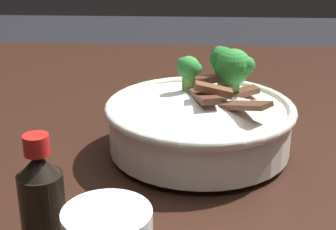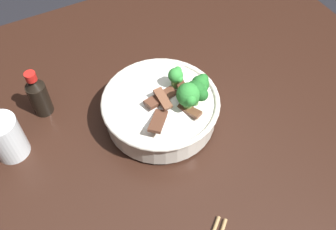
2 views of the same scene
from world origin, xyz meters
The scene contains 4 objects.
dining_table centered at (0.00, 0.00, 0.67)m, with size 1.24×1.00×0.78m.
rice_bowl centered at (-0.14, -0.09, 0.82)m, with size 0.24×0.24×0.13m.
drinking_glass centered at (-0.21, -0.39, 0.82)m, with size 0.07×0.07×0.10m.
soy_sauce_bottle centered at (-0.28, -0.31, 0.83)m, with size 0.04×0.04×0.12m.
Camera 2 is at (0.30, -0.31, 1.42)m, focal length 39.98 mm.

